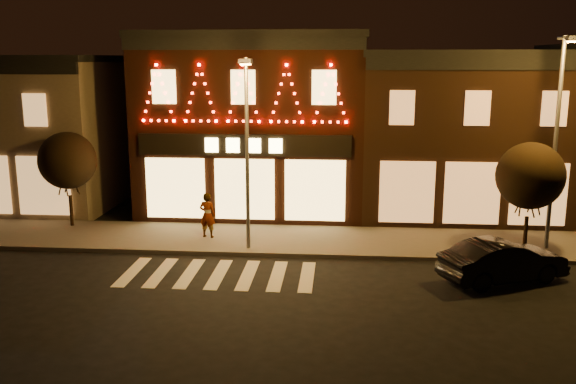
# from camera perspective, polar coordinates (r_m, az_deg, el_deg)

# --- Properties ---
(ground) EXTENTS (120.00, 120.00, 0.00)m
(ground) POSITION_cam_1_polar(r_m,az_deg,el_deg) (17.75, -8.90, -11.81)
(ground) COLOR black
(ground) RESTS_ON ground
(sidewalk_far) EXTENTS (44.00, 4.00, 0.15)m
(sidewalk_far) POSITION_cam_1_polar(r_m,az_deg,el_deg) (24.85, -0.05, -4.42)
(sidewalk_far) COLOR #47423D
(sidewalk_far) RESTS_ON ground
(building_pulp) EXTENTS (10.20, 8.34, 8.30)m
(building_pulp) POSITION_cam_1_polar(r_m,az_deg,el_deg) (30.13, -2.89, 6.43)
(building_pulp) COLOR black
(building_pulp) RESTS_ON ground
(building_right_a) EXTENTS (9.20, 8.28, 7.50)m
(building_right_a) POSITION_cam_1_polar(r_m,az_deg,el_deg) (30.41, 15.24, 5.31)
(building_right_a) COLOR black
(building_right_a) RESTS_ON ground
(streetlamp_mid) EXTENTS (0.50, 1.62, 7.04)m
(streetlamp_mid) POSITION_cam_1_polar(r_m,az_deg,el_deg) (22.56, -3.79, 4.80)
(streetlamp_mid) COLOR #59595E
(streetlamp_mid) RESTS_ON sidewalk_far
(streetlamp_right) EXTENTS (0.57, 1.79, 7.80)m
(streetlamp_right) POSITION_cam_1_polar(r_m,az_deg,el_deg) (24.52, 23.50, 5.46)
(streetlamp_right) COLOR #59595E
(streetlamp_right) RESTS_ON sidewalk_far
(tree_left) EXTENTS (2.40, 2.40, 4.02)m
(tree_left) POSITION_cam_1_polar(r_m,az_deg,el_deg) (27.69, -19.55, 2.73)
(tree_left) COLOR black
(tree_left) RESTS_ON sidewalk_far
(tree_right) EXTENTS (2.44, 2.44, 4.07)m
(tree_right) POSITION_cam_1_polar(r_m,az_deg,el_deg) (24.12, 21.32, 1.38)
(tree_right) COLOR black
(tree_right) RESTS_ON sidewalk_far
(dark_sedan) EXTENTS (4.44, 3.05, 1.39)m
(dark_sedan) POSITION_cam_1_polar(r_m,az_deg,el_deg) (21.58, 19.11, -5.98)
(dark_sedan) COLOR black
(dark_sedan) RESTS_ON ground
(pedestrian) EXTENTS (0.74, 0.56, 1.82)m
(pedestrian) POSITION_cam_1_polar(r_m,az_deg,el_deg) (24.95, -7.39, -2.11)
(pedestrian) COLOR gray
(pedestrian) RESTS_ON sidewalk_far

